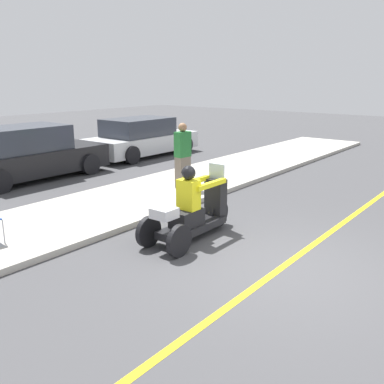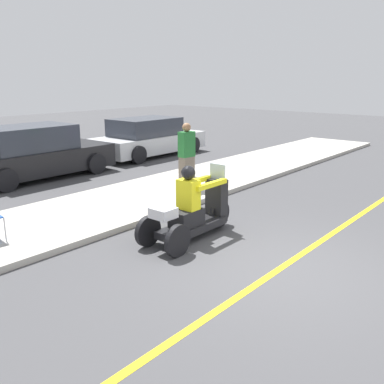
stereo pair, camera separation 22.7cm
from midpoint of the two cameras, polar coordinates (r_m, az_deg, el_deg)
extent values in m
plane|color=#424244|center=(7.04, 10.93, -9.91)|extent=(60.00, 60.00, 0.00)
cube|color=gold|center=(7.15, 11.41, -9.53)|extent=(24.00, 0.12, 0.01)
cube|color=#B2ADA3|center=(9.84, -13.47, -2.41)|extent=(28.00, 2.80, 0.12)
cylinder|color=black|center=(8.66, 2.77, -2.85)|extent=(0.56, 0.10, 0.56)
cylinder|color=black|center=(7.23, -2.64, -6.54)|extent=(0.56, 0.10, 0.56)
cylinder|color=black|center=(7.69, -6.66, -5.29)|extent=(0.56, 0.10, 0.56)
cube|color=black|center=(8.03, -0.81, -4.70)|extent=(1.53, 0.50, 0.14)
cube|color=black|center=(7.85, -1.53, -3.44)|extent=(0.61, 0.39, 0.31)
cube|color=black|center=(8.49, 2.40, -1.08)|extent=(0.24, 0.39, 0.86)
cube|color=silver|center=(8.37, 2.52, 2.76)|extent=(0.03, 0.36, 0.30)
cube|color=silver|center=(7.34, -4.62, -2.80)|extent=(0.36, 0.39, 0.18)
cube|color=yellow|center=(7.76, -1.31, -0.34)|extent=(0.26, 0.38, 0.55)
sphere|color=black|center=(7.66, -1.33, 2.59)|extent=(0.26, 0.26, 0.26)
cube|color=#38476B|center=(7.91, -0.02, -3.29)|extent=(0.14, 0.14, 0.31)
cube|color=#38476B|center=(8.05, -1.36, -2.96)|extent=(0.14, 0.14, 0.31)
cube|color=yellow|center=(7.93, 1.77, 1.03)|extent=(0.86, 0.09, 0.09)
cube|color=yellow|center=(8.17, -0.48, 1.45)|extent=(0.86, 0.09, 0.09)
cube|color=#515156|center=(12.59, -1.80, 3.45)|extent=(0.30, 0.24, 0.59)
cube|color=#9972B2|center=(12.49, -1.82, 5.82)|extent=(0.33, 0.25, 0.47)
sphere|color=#9E704C|center=(12.45, -1.83, 7.24)|extent=(0.16, 0.16, 0.16)
cube|color=#726656|center=(11.23, -1.81, 2.65)|extent=(0.38, 0.28, 0.82)
cube|color=#267233|center=(11.10, -1.84, 6.37)|extent=(0.43, 0.28, 0.65)
sphere|color=#9E704C|center=(11.04, -1.86, 8.62)|extent=(0.22, 0.22, 0.22)
cylinder|color=#A5A8AD|center=(8.20, -24.55, -4.84)|extent=(0.02, 0.02, 0.44)
cube|color=black|center=(13.66, -21.18, 3.82)|extent=(4.52, 1.82, 0.69)
cube|color=#2D333D|center=(13.44, -22.29, 6.59)|extent=(2.49, 1.63, 0.71)
cylinder|color=black|center=(13.76, -13.90, 3.61)|extent=(0.64, 0.22, 0.64)
cylinder|color=black|center=(15.21, -18.13, 4.37)|extent=(0.64, 0.22, 0.64)
cube|color=silver|center=(16.77, -6.95, 6.51)|extent=(4.59, 1.86, 0.62)
cube|color=#2D333D|center=(16.53, -7.59, 8.59)|extent=(2.52, 1.68, 0.65)
cylinder|color=black|center=(17.26, -1.21, 6.29)|extent=(0.64, 0.22, 0.64)
cylinder|color=black|center=(18.49, -5.69, 6.81)|extent=(0.64, 0.22, 0.64)
cylinder|color=black|center=(15.11, -8.46, 4.88)|extent=(0.64, 0.22, 0.64)
cylinder|color=black|center=(16.50, -12.92, 5.52)|extent=(0.64, 0.22, 0.64)
camera|label=1|loc=(0.11, -90.83, -0.22)|focal=40.00mm
camera|label=2|loc=(0.11, 89.17, 0.22)|focal=40.00mm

